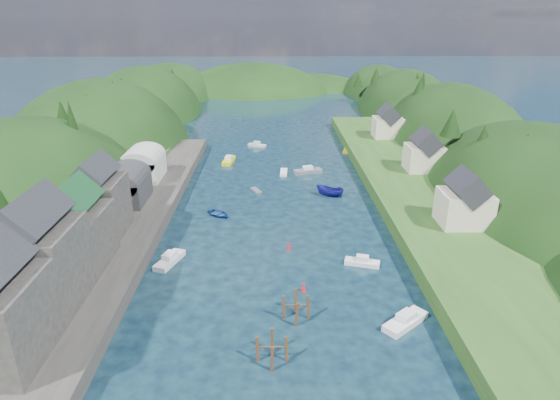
{
  "coord_description": "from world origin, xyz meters",
  "views": [
    {
      "loc": [
        -1.17,
        -41.01,
        31.47
      ],
      "look_at": [
        0.0,
        28.0,
        4.0
      ],
      "focal_mm": 30.0,
      "sensor_mm": 36.0,
      "label": 1
    }
  ],
  "objects_px": {
    "piling_cluster_near": "(272,351)",
    "piling_cluster_far": "(296,309)",
    "channel_buoy_near": "(303,288)",
    "channel_buoy_far": "(289,246)"
  },
  "relations": [
    {
      "from": "channel_buoy_near",
      "to": "piling_cluster_near",
      "type": "bearing_deg",
      "value": -107.29
    },
    {
      "from": "channel_buoy_far",
      "to": "piling_cluster_near",
      "type": "bearing_deg",
      "value": -95.87
    },
    {
      "from": "piling_cluster_near",
      "to": "channel_buoy_near",
      "type": "height_order",
      "value": "piling_cluster_near"
    },
    {
      "from": "piling_cluster_far",
      "to": "channel_buoy_far",
      "type": "height_order",
      "value": "piling_cluster_far"
    },
    {
      "from": "channel_buoy_near",
      "to": "channel_buoy_far",
      "type": "relative_size",
      "value": 1.0
    },
    {
      "from": "piling_cluster_near",
      "to": "piling_cluster_far",
      "type": "relative_size",
      "value": 0.96
    },
    {
      "from": "channel_buoy_near",
      "to": "piling_cluster_far",
      "type": "bearing_deg",
      "value": -102.12
    },
    {
      "from": "piling_cluster_near",
      "to": "piling_cluster_far",
      "type": "xyz_separation_m",
      "value": [
        2.65,
        6.81,
        0.07
      ]
    },
    {
      "from": "piling_cluster_near",
      "to": "channel_buoy_far",
      "type": "height_order",
      "value": "piling_cluster_near"
    },
    {
      "from": "channel_buoy_near",
      "to": "channel_buoy_far",
      "type": "xyz_separation_m",
      "value": [
        -1.43,
        11.03,
        0.0
      ]
    }
  ]
}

